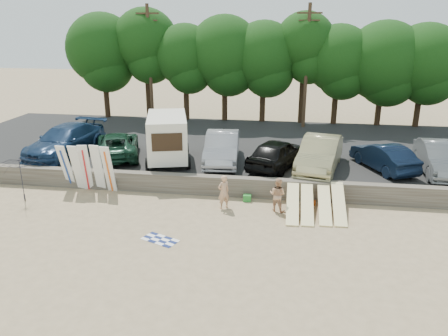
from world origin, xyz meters
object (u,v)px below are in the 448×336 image
Objects in this scene: car_0 at (65,141)px; car_6 at (440,158)px; car_5 at (384,157)px; cooler at (247,198)px; beachgoer_a at (224,192)px; car_3 at (277,153)px; beachgoer_b at (277,195)px; car_1 at (117,145)px; beach_umbrella at (23,180)px; box_trailer at (167,136)px; car_2 at (222,148)px; car_4 at (320,154)px.

car_0 reaches higher than car_6.
car_5 is 11.71× the size of cooler.
beachgoer_a is (-8.09, -4.92, -0.61)m from car_5.
car_0 is at bearing 20.24° from car_3.
car_0 is 13.78m from beachgoer_b.
beach_umbrella reaches higher than car_1.
box_trailer reaches higher than beachgoer_b.
car_2 is 5.02m from beachgoer_a.
cooler is at bearing -172.32° from beachgoer_a.
cooler is 10.98m from beach_umbrella.
beachgoer_a is (-4.63, -4.39, -0.77)m from car_4.
box_trailer is 2.82× the size of beachgoer_a.
beach_umbrella reaches higher than cooler.
car_1 is at bearing -72.48° from beachgoer_a.
car_4 is 2.18× the size of beach_umbrella.
car_2 is 1.02× the size of car_6.
car_5 is (15.29, -0.13, -0.00)m from car_1.
car_3 reaches higher than beachgoer_a.
car_2 is 1.18× the size of car_5.
box_trailer is at bearing 144.56° from cooler.
beachgoer_b is (6.43, -4.40, -1.42)m from box_trailer.
car_5 is 0.86× the size of car_6.
beach_umbrella is at bearing 46.05° from car_1.
car_0 is 12.12m from cooler.
car_2 is 4.51m from cooler.
cooler is at bearing -157.13° from car_6.
beachgoer_a is at bearing -124.88° from car_4.
car_1 is 8.81m from beachgoer_a.
car_6 is (18.11, -0.40, 0.11)m from car_1.
car_6 is at bearing -14.76° from box_trailer.
car_4 is 1.23× the size of car_5.
car_0 is 2.47× the size of beach_umbrella.
car_6 reaches higher than beach_umbrella.
box_trailer is 6.51m from car_0.
beachgoer_b is (12.90, -4.76, -0.80)m from car_0.
beach_umbrella reaches higher than car_5.
car_4 is at bearing -174.84° from car_6.
beachgoer_a is at bearing -16.77° from car_0.
box_trailer reaches higher than beach_umbrella.
car_0 reaches higher than car_1.
box_trailer is 1.05× the size of car_5.
car_0 reaches higher than beachgoer_a.
car_2 reaches higher than car_1.
car_3 is (9.52, -0.67, 0.08)m from car_1.
car_0 is at bearing 174.98° from car_2.
box_trailer is 3.18m from car_2.
beachgoer_b is (-8.39, -4.57, -0.75)m from car_6.
beachgoer_a is (-10.91, -4.65, -0.72)m from car_6.
car_1 is at bearing 18.30° from car_3.
box_trailer is 8.57m from car_4.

